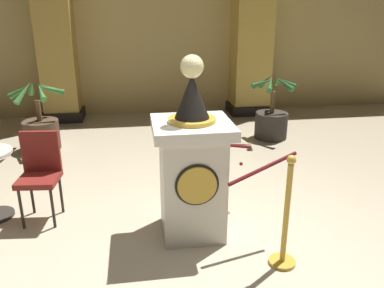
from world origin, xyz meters
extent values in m
plane|color=beige|center=(0.00, 0.00, 0.00)|extent=(12.70, 12.70, 0.00)
cube|color=tan|center=(0.00, 5.40, 1.92)|extent=(12.70, 0.16, 3.84)
cube|color=silver|center=(0.01, 0.37, 0.54)|extent=(0.60, 0.60, 1.07)
cube|color=silver|center=(0.01, 0.37, 1.12)|extent=(0.74, 0.74, 0.10)
cylinder|color=gold|center=(0.01, 0.05, 0.67)|extent=(0.36, 0.03, 0.36)
cylinder|color=black|center=(0.01, 0.06, 0.67)|extent=(0.41, 0.01, 0.41)
cylinder|color=gold|center=(0.01, 0.37, 1.19)|extent=(0.45, 0.45, 0.04)
cone|color=black|center=(0.01, 0.37, 1.42)|extent=(0.33, 0.33, 0.41)
cylinder|color=gold|center=(0.01, 0.37, 1.61)|extent=(0.03, 0.03, 0.05)
sphere|color=beige|center=(0.01, 0.37, 1.69)|extent=(0.21, 0.21, 0.21)
cylinder|color=gold|center=(0.74, -0.28, 0.01)|extent=(0.24, 0.24, 0.03)
cylinder|color=gold|center=(0.74, -0.28, 0.48)|extent=(0.05, 0.05, 0.97)
sphere|color=gold|center=(0.74, -0.28, 1.01)|extent=(0.08, 0.08, 0.08)
cylinder|color=gold|center=(0.30, 1.11, 0.01)|extent=(0.24, 0.24, 0.03)
cylinder|color=gold|center=(0.30, 1.11, 0.46)|extent=(0.05, 0.05, 0.91)
sphere|color=gold|center=(0.30, 1.11, 0.95)|extent=(0.08, 0.08, 0.08)
cylinder|color=#591419|center=(0.63, 0.07, 0.79)|extent=(0.72, 0.25, 0.21)
cylinder|color=#591419|center=(0.41, 0.76, 0.79)|extent=(0.72, 0.25, 0.21)
sphere|color=#591419|center=(0.52, 0.42, 0.70)|extent=(0.04, 0.04, 0.04)
cube|color=black|center=(-1.98, 5.04, 0.10)|extent=(0.79, 0.79, 0.20)
cube|color=gold|center=(-1.98, 5.04, 1.84)|extent=(0.68, 0.68, 3.69)
cube|color=black|center=(1.98, 5.04, 0.10)|extent=(0.88, 0.88, 0.20)
cube|color=gold|center=(1.98, 5.04, 1.84)|extent=(0.77, 0.77, 3.69)
cylinder|color=#4C3828|center=(-2.04, 3.18, 0.24)|extent=(0.57, 0.57, 0.48)
cylinder|color=brown|center=(-2.04, 3.18, 0.65)|extent=(0.08, 0.08, 0.34)
cone|color=#387533|center=(-1.82, 3.20, 0.98)|extent=(0.45, 0.14, 0.23)
cone|color=#387533|center=(-1.90, 3.35, 0.98)|extent=(0.30, 0.40, 0.31)
cone|color=#387533|center=(-2.14, 3.37, 0.98)|extent=(0.25, 0.40, 0.35)
cone|color=#387533|center=(-2.25, 3.19, 0.98)|extent=(0.43, 0.12, 0.29)
cone|color=#387533|center=(-2.17, 3.02, 0.98)|extent=(0.30, 0.35, 0.38)
cone|color=#387533|center=(-1.92, 3.00, 0.98)|extent=(0.27, 0.42, 0.30)
cylinder|color=#2D2823|center=(1.85, 3.18, 0.23)|extent=(0.57, 0.57, 0.46)
cylinder|color=brown|center=(1.85, 3.18, 0.65)|extent=(0.08, 0.08, 0.38)
cone|color=#265928|center=(2.05, 3.18, 0.99)|extent=(0.40, 0.10, 0.26)
cone|color=#265928|center=(1.96, 3.34, 0.99)|extent=(0.26, 0.39, 0.29)
cone|color=#265928|center=(1.77, 3.36, 0.99)|extent=(0.22, 0.36, 0.35)
cone|color=#265928|center=(1.66, 3.18, 0.99)|extent=(0.41, 0.11, 0.21)
cone|color=#265928|center=(1.73, 3.03, 0.99)|extent=(0.28, 0.39, 0.28)
cone|color=#265928|center=(1.98, 3.03, 0.99)|extent=(0.29, 0.38, 0.28)
cylinder|color=black|center=(-1.72, 0.69, 0.23)|extent=(0.03, 0.03, 0.45)
cylinder|color=black|center=(-1.40, 0.65, 0.23)|extent=(0.03, 0.03, 0.45)
cylinder|color=black|center=(-1.69, 1.00, 0.23)|extent=(0.03, 0.03, 0.45)
cylinder|color=black|center=(-1.37, 0.97, 0.23)|extent=(0.03, 0.03, 0.45)
cube|color=maroon|center=(-1.55, 0.83, 0.48)|extent=(0.44, 0.44, 0.06)
cube|color=maroon|center=(-1.53, 1.00, 0.73)|extent=(0.40, 0.09, 0.45)
camera|label=1|loc=(-0.50, -3.03, 2.17)|focal=35.82mm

